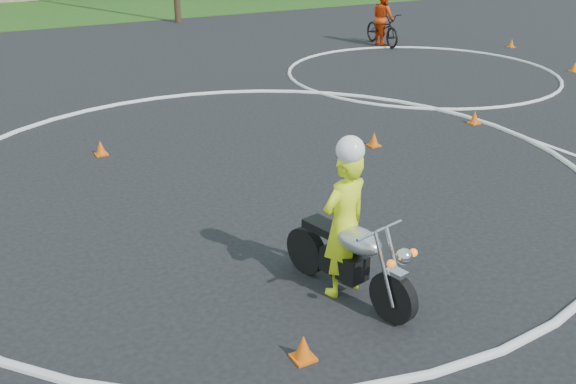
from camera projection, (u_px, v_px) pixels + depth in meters
ground at (349, 241)px, 9.47m from camera, size 120.00×120.00×0.00m
grass_strip at (38, 13)px, 31.14m from camera, size 120.00×10.00×0.02m
course_markings at (320, 136)px, 13.92m from camera, size 19.05×19.05×0.12m
primary_motorcycle at (350, 258)px, 7.89m from camera, size 0.76×2.13×1.13m
rider_primary_grp at (345, 220)px, 7.81m from camera, size 0.77×0.59×2.10m
rider_second_grp at (383, 24)px, 23.35m from camera, size 1.03×2.28×2.12m
traffic_cones at (444, 124)px, 14.28m from camera, size 16.04×11.89×0.30m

